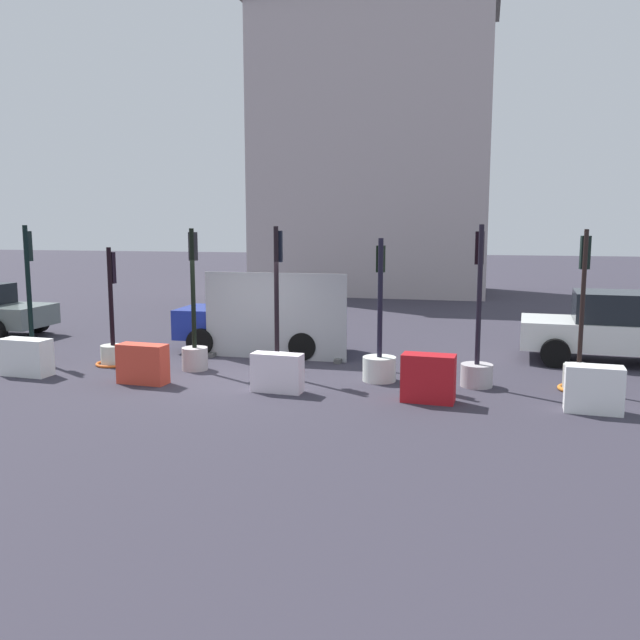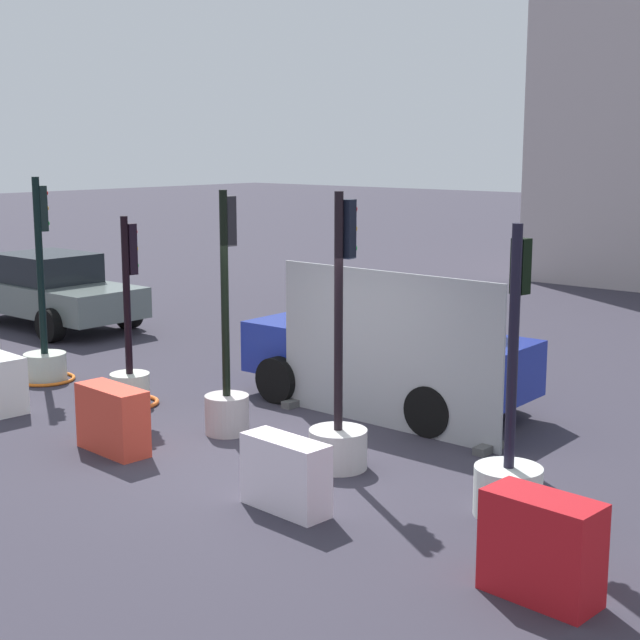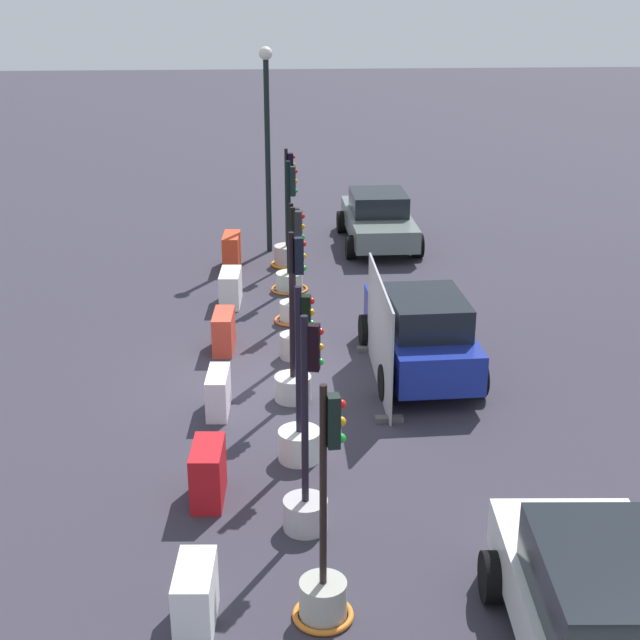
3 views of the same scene
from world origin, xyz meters
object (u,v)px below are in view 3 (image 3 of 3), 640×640
car_white_van (605,613)px  street_lamp_post (267,130)px  construction_barrier_4 (208,473)px  traffic_light_1 (290,270)px  car_grey_saloon (378,219)px  traffic_light_7 (324,581)px  traffic_light_3 (294,328)px  construction_barrier_5 (196,597)px  car_blue_estate (421,331)px  traffic_light_0 (287,250)px  traffic_light_6 (306,490)px  traffic_light_2 (292,301)px  traffic_light_4 (293,371)px  traffic_light_5 (300,430)px  construction_barrier_2 (224,331)px  construction_barrier_3 (218,392)px  construction_barrier_1 (231,288)px  construction_barrier_0 (232,251)px

car_white_van → street_lamp_post: bearing=-168.3°
street_lamp_post → construction_barrier_4: bearing=-4.7°
traffic_light_1 → street_lamp_post: size_ratio=0.58×
car_grey_saloon → traffic_light_7: bearing=-9.3°
traffic_light_3 → construction_barrier_5: (8.29, -1.51, -0.24)m
construction_barrier_5 → car_white_van: bearing=76.2°
traffic_light_7 → car_blue_estate: bearing=161.8°
traffic_light_3 → street_lamp_post: street_lamp_post is taller
traffic_light_0 → traffic_light_6: size_ratio=0.97×
traffic_light_2 → traffic_light_4: size_ratio=0.85×
car_white_van → street_lamp_post: size_ratio=0.75×
traffic_light_5 → car_grey_saloon: bearing=167.3°
traffic_light_0 → construction_barrier_2: traffic_light_0 is taller
car_grey_saloon → car_white_van: bearing=1.2°
traffic_light_5 → car_blue_estate: bearing=143.0°
traffic_light_5 → construction_barrier_3: bearing=-142.2°
traffic_light_0 → construction_barrier_4: bearing=-7.5°
traffic_light_4 → construction_barrier_1: size_ratio=2.85×
car_blue_estate → traffic_light_7: bearing=-18.2°
traffic_light_0 → construction_barrier_5: bearing=-6.1°
traffic_light_4 → traffic_light_5: size_ratio=1.08×
car_blue_estate → car_grey_saloon: car_blue_estate is taller
traffic_light_0 → traffic_light_3: size_ratio=1.00×
construction_barrier_3 → car_blue_estate: size_ratio=0.24×
car_blue_estate → car_grey_saloon: size_ratio=0.98×
construction_barrier_3 → construction_barrier_0: bearing=180.0°
construction_barrier_1 → construction_barrier_0: bearing=-179.0°
traffic_light_5 → car_white_van: 6.10m
traffic_light_6 → street_lamp_post: street_lamp_post is taller
traffic_light_7 → construction_barrier_5: traffic_light_7 is taller
traffic_light_2 → car_blue_estate: bearing=39.7°
car_white_van → street_lamp_post: 17.76m
construction_barrier_0 → traffic_light_0: bearing=91.1°
traffic_light_2 → traffic_light_7: traffic_light_7 is taller
construction_barrier_3 → street_lamp_post: street_lamp_post is taller
traffic_light_0 → street_lamp_post: bearing=-161.2°
construction_barrier_0 → car_blue_estate: (7.20, 3.96, 0.41)m
traffic_light_1 → car_white_van: (13.73, 3.11, 0.33)m
traffic_light_1 → traffic_light_7: 12.55m
traffic_light_2 → traffic_light_4: bearing=-1.8°
car_blue_estate → street_lamp_post: street_lamp_post is taller
construction_barrier_2 → construction_barrier_3: bearing=0.1°
traffic_light_0 → street_lamp_post: 3.37m
construction_barrier_5 → street_lamp_post: (-16.06, 1.08, 3.03)m
traffic_light_4 → construction_barrier_5: size_ratio=3.26×
traffic_light_3 → traffic_light_7: bearing=0.5°
traffic_light_3 → construction_barrier_0: size_ratio=2.92×
traffic_light_7 → construction_barrier_5: size_ratio=3.21×
construction_barrier_3 → car_grey_saloon: size_ratio=0.23×
traffic_light_3 → construction_barrier_3: (2.43, -1.47, -0.27)m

